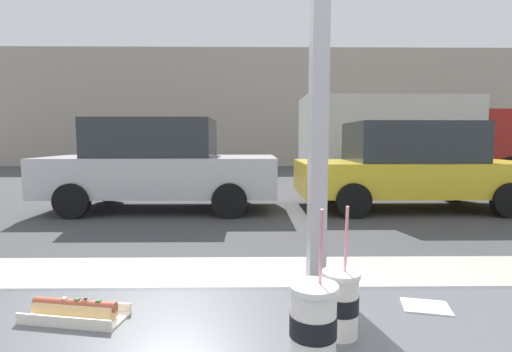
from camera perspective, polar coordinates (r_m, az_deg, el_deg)
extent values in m
plane|color=#424244|center=(9.21, 0.50, -3.42)|extent=(60.00, 60.00, 0.00)
cube|color=#B2ADA3|center=(3.03, 3.44, -21.16)|extent=(16.00, 2.80, 0.14)
cube|color=#35373A|center=(1.23, 9.29, -16.62)|extent=(2.27, 0.02, 0.02)
cube|color=#9E9EA3|center=(1.22, 9.38, 16.60)|extent=(0.05, 0.08, 1.38)
cube|color=#A89E8E|center=(21.04, -0.23, 10.04)|extent=(28.00, 1.20, 6.20)
cylinder|color=white|center=(0.83, 8.48, -21.51)|extent=(0.09, 0.09, 0.16)
cylinder|color=black|center=(0.82, 8.48, -21.03)|extent=(0.09, 0.09, 0.04)
cylinder|color=black|center=(0.80, 8.55, -16.78)|extent=(0.08, 0.08, 0.01)
cylinder|color=white|center=(0.79, 8.56, -16.11)|extent=(0.10, 0.10, 0.01)
cylinder|color=pink|center=(0.77, 9.61, -11.79)|extent=(0.01, 0.05, 0.20)
cylinder|color=silver|center=(0.95, 12.20, -18.43)|extent=(0.08, 0.08, 0.14)
cylinder|color=black|center=(0.95, 12.20, -18.05)|extent=(0.08, 0.08, 0.04)
cylinder|color=black|center=(0.93, 12.28, -14.72)|extent=(0.07, 0.07, 0.01)
cylinder|color=white|center=(0.92, 12.29, -14.13)|extent=(0.09, 0.09, 0.01)
cylinder|color=pink|center=(0.90, 13.22, -10.37)|extent=(0.01, 0.05, 0.20)
cube|color=silver|center=(1.13, -25.31, -18.54)|extent=(0.27, 0.14, 0.01)
cube|color=silver|center=(1.09, -26.80, -18.86)|extent=(0.25, 0.05, 0.03)
cube|color=silver|center=(1.16, -23.96, -17.22)|extent=(0.25, 0.05, 0.03)
cylinder|color=tan|center=(1.12, -25.36, -17.46)|extent=(0.22, 0.08, 0.04)
cylinder|color=#9E4733|center=(1.12, -25.38, -16.89)|extent=(0.22, 0.06, 0.03)
cube|color=beige|center=(1.09, -23.97, -16.60)|extent=(0.01, 0.01, 0.01)
cube|color=beige|center=(1.13, -26.62, -16.07)|extent=(0.01, 0.01, 0.01)
cube|color=#337A2D|center=(1.08, -22.39, -16.90)|extent=(0.01, 0.01, 0.01)
cube|color=#337A2D|center=(1.11, -25.05, -16.39)|extent=(0.02, 0.01, 0.01)
cube|color=red|center=(1.09, -24.06, -16.58)|extent=(0.01, 0.01, 0.01)
cube|color=white|center=(1.19, 23.97, -17.35)|extent=(0.14, 0.12, 0.00)
cube|color=#BCBCC1|center=(8.00, -13.82, 0.12)|extent=(4.57, 1.84, 0.76)
cube|color=#282D33|center=(8.00, -14.96, 5.51)|extent=(2.38, 1.62, 0.75)
cylinder|color=black|center=(8.76, -3.31, -1.77)|extent=(0.64, 0.18, 0.64)
cylinder|color=black|center=(6.94, -3.98, -3.69)|extent=(0.64, 0.18, 0.64)
cylinder|color=black|center=(9.33, -21.00, -1.68)|extent=(0.64, 0.18, 0.64)
cylinder|color=black|center=(7.64, -25.76, -3.37)|extent=(0.64, 0.18, 0.64)
cube|color=gold|center=(8.46, 22.04, -0.18)|extent=(4.60, 1.89, 0.66)
cube|color=#282D33|center=(8.41, 21.95, 4.74)|extent=(2.39, 1.67, 0.79)
cylinder|color=black|center=(9.96, 27.43, -1.50)|extent=(0.64, 0.18, 0.64)
cylinder|color=black|center=(8.36, 33.56, -3.03)|extent=(0.64, 0.18, 0.64)
cylinder|color=black|center=(8.97, 11.17, -1.69)|extent=(0.64, 0.18, 0.64)
cylinder|color=black|center=(7.15, 14.31, -3.57)|extent=(0.64, 0.18, 0.64)
cube|color=beige|center=(13.35, 18.68, 6.02)|extent=(5.44, 2.20, 2.33)
cube|color=maroon|center=(14.89, 31.58, 4.58)|extent=(1.90, 2.10, 1.90)
cylinder|color=black|center=(15.82, 29.38, 1.24)|extent=(0.90, 0.24, 0.90)
cylinder|color=black|center=(14.05, 33.66, 0.58)|extent=(0.90, 0.24, 0.90)
cylinder|color=black|center=(14.14, 13.10, 1.39)|extent=(0.90, 0.24, 0.90)
cylinder|color=black|center=(12.02, 15.61, 0.63)|extent=(0.90, 0.24, 0.90)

